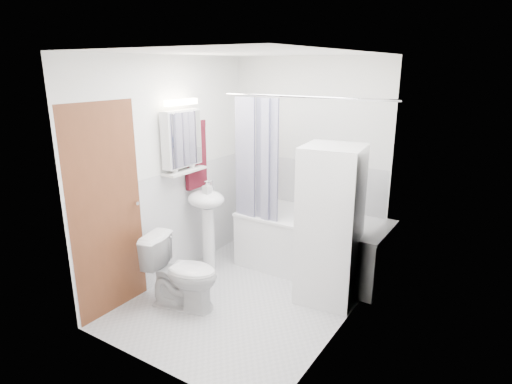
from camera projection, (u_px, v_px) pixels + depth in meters
The scene contains 20 objects.
floor at pixel (249, 296), 4.42m from camera, with size 2.60×2.60×0.00m, color silver.
room_walls at pixel (248, 155), 4.00m from camera, with size 2.60×2.60×2.60m.
wainscot at pixel (264, 233), 4.49m from camera, with size 1.98×2.58×2.58m.
door at pixel (136, 203), 4.18m from camera, with size 0.05×2.00×2.00m.
bathtub at pixel (313, 241), 4.92m from camera, with size 1.70×0.80×0.65m.
tub_spout at pixel (343, 186), 4.91m from camera, with size 0.04×0.04×0.12m, color silver.
curtain_rod at pixel (304, 97), 4.18m from camera, with size 0.02×0.02×1.88m, color silver.
shower_curtain at pixel (256, 165), 4.68m from camera, with size 0.55×0.02×1.45m.
sink at pixel (207, 212), 4.84m from camera, with size 0.44×0.37×1.04m.
medicine_cabinet at pixel (182, 137), 4.52m from camera, with size 0.13×0.50×0.71m.
shelf at pixel (185, 171), 4.62m from camera, with size 0.18×0.54×0.03m, color silver.
shower_caddy at pixel (348, 171), 4.82m from camera, with size 0.22×0.06×0.02m, color silver.
towel at pixel (196, 154), 4.81m from camera, with size 0.07×0.32×0.78m.
washer_dryer at pixel (330, 225), 4.19m from camera, with size 0.63×0.62×1.58m.
toilet at pixel (182, 273), 4.15m from camera, with size 0.41×0.73×0.71m, color white.
soap_pump at pixel (207, 192), 4.72m from camera, with size 0.08×0.17×0.08m, color gray.
shelf_bottle at pixel (175, 169), 4.48m from camera, with size 0.07×0.18×0.07m, color gray.
shelf_cup at pixel (192, 163), 4.70m from camera, with size 0.10×0.09×0.10m, color gray.
shampoo_a at pixel (333, 163), 4.90m from camera, with size 0.13×0.17×0.13m, color gray.
shampoo_b at pixel (343, 166), 4.84m from camera, with size 0.08×0.21×0.08m, color #244790.
Camera 1 is at (2.17, -3.28, 2.29)m, focal length 30.00 mm.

